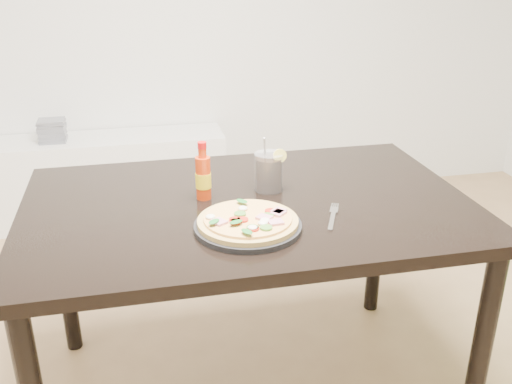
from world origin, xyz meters
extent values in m
cube|color=black|center=(-0.27, 0.45, 0.73)|extent=(1.40, 0.90, 0.04)
cylinder|color=black|center=(0.37, 0.06, 0.35)|extent=(0.06, 0.06, 0.71)
cylinder|color=black|center=(-0.91, 0.84, 0.35)|extent=(0.06, 0.06, 0.71)
cylinder|color=black|center=(0.37, 0.84, 0.35)|extent=(0.06, 0.06, 0.71)
cylinder|color=black|center=(-0.31, 0.26, 0.76)|extent=(0.31, 0.31, 0.02)
cylinder|color=#D2B65E|center=(-0.31, 0.26, 0.77)|extent=(0.29, 0.29, 0.01)
cylinder|color=#EABD65|center=(-0.31, 0.26, 0.78)|extent=(0.25, 0.25, 0.01)
cube|color=#D28394|center=(-0.22, 0.27, 0.79)|extent=(0.05, 0.05, 0.01)
cube|color=#D28394|center=(-0.40, 0.24, 0.79)|extent=(0.05, 0.05, 0.01)
cube|color=#D28394|center=(-0.24, 0.20, 0.79)|extent=(0.04, 0.04, 0.01)
cube|color=#D28394|center=(-0.22, 0.26, 0.79)|extent=(0.05, 0.05, 0.01)
cube|color=#D28394|center=(-0.27, 0.24, 0.79)|extent=(0.05, 0.05, 0.01)
cylinder|color=#B42313|center=(-0.24, 0.27, 0.79)|extent=(0.03, 0.03, 0.01)
cylinder|color=#B42313|center=(-0.31, 0.18, 0.79)|extent=(0.03, 0.03, 0.01)
cylinder|color=#B42313|center=(-0.33, 0.24, 0.79)|extent=(0.03, 0.03, 0.01)
cylinder|color=#B42313|center=(-0.35, 0.24, 0.79)|extent=(0.03, 0.03, 0.01)
cylinder|color=#B42313|center=(-0.35, 0.23, 0.79)|extent=(0.03, 0.03, 0.01)
cylinder|color=#46812B|center=(-0.28, 0.17, 0.79)|extent=(0.03, 0.03, 0.01)
cylinder|color=#46812B|center=(-0.26, 0.25, 0.79)|extent=(0.03, 0.03, 0.01)
cylinder|color=#46812B|center=(-0.31, 0.18, 0.79)|extent=(0.03, 0.03, 0.01)
cylinder|color=#46812B|center=(-0.33, 0.27, 0.79)|extent=(0.03, 0.03, 0.01)
ellipsoid|color=white|center=(-0.28, 0.20, 0.79)|extent=(0.03, 0.03, 0.01)
ellipsoid|color=white|center=(-0.27, 0.22, 0.79)|extent=(0.03, 0.03, 0.01)
ellipsoid|color=white|center=(-0.31, 0.31, 0.79)|extent=(0.03, 0.03, 0.01)
ellipsoid|color=white|center=(-0.31, 0.18, 0.79)|extent=(0.03, 0.03, 0.01)
ellipsoid|color=white|center=(-0.41, 0.27, 0.79)|extent=(0.03, 0.03, 0.01)
ellipsoid|color=#196C23|center=(-0.31, 0.35, 0.80)|extent=(0.04, 0.05, 0.00)
ellipsoid|color=#196C23|center=(-0.33, 0.15, 0.80)|extent=(0.04, 0.05, 0.00)
ellipsoid|color=#196C23|center=(-0.41, 0.23, 0.80)|extent=(0.04, 0.04, 0.00)
ellipsoid|color=#196C23|center=(-0.35, 0.21, 0.80)|extent=(0.05, 0.04, 0.00)
cylinder|color=red|center=(-0.40, 0.50, 0.82)|extent=(0.06, 0.06, 0.14)
cylinder|color=yellow|center=(-0.40, 0.50, 0.81)|extent=(0.05, 0.05, 0.05)
cylinder|color=red|center=(-0.40, 0.50, 0.90)|extent=(0.03, 0.03, 0.03)
cylinder|color=red|center=(-0.40, 0.50, 0.93)|extent=(0.03, 0.03, 0.02)
cylinder|color=black|center=(-0.18, 0.53, 0.80)|extent=(0.09, 0.09, 0.11)
cylinder|color=silver|center=(-0.18, 0.53, 0.81)|extent=(0.10, 0.10, 0.13)
cylinder|color=#F2E059|center=(-0.15, 0.51, 0.87)|extent=(0.04, 0.01, 0.04)
cylinder|color=#B2B2B7|center=(-0.19, 0.54, 0.85)|extent=(0.03, 0.06, 0.17)
cube|color=silver|center=(-0.06, 0.25, 0.75)|extent=(0.06, 0.11, 0.00)
cube|color=silver|center=(-0.03, 0.32, 0.75)|extent=(0.04, 0.05, 0.00)
cube|color=silver|center=(-0.02, 0.35, 0.75)|extent=(0.02, 0.03, 0.00)
cube|color=silver|center=(-0.02, 0.35, 0.75)|extent=(0.02, 0.03, 0.00)
cube|color=silver|center=(-0.01, 0.35, 0.75)|extent=(0.02, 0.03, 0.00)
cube|color=silver|center=(-0.01, 0.35, 0.75)|extent=(0.02, 0.03, 0.00)
cube|color=white|center=(-0.80, 2.07, 0.25)|extent=(1.40, 0.34, 0.50)
cube|color=slate|center=(-1.05, 2.05, 0.51)|extent=(0.14, 0.12, 0.01)
cube|color=slate|center=(-1.05, 2.05, 0.52)|extent=(0.14, 0.12, 0.01)
cube|color=slate|center=(-1.05, 2.05, 0.53)|extent=(0.14, 0.12, 0.01)
cube|color=slate|center=(-1.05, 2.05, 0.54)|extent=(0.14, 0.12, 0.01)
cube|color=slate|center=(-1.05, 2.05, 0.55)|extent=(0.14, 0.12, 0.01)
cube|color=slate|center=(-1.05, 2.05, 0.56)|extent=(0.14, 0.12, 0.01)
cube|color=slate|center=(-1.05, 2.05, 0.57)|extent=(0.14, 0.12, 0.01)
cube|color=slate|center=(-1.05, 2.05, 0.58)|extent=(0.14, 0.12, 0.01)
cube|color=slate|center=(-1.05, 2.05, 0.59)|extent=(0.14, 0.12, 0.01)
cube|color=slate|center=(-1.05, 2.05, 0.60)|extent=(0.14, 0.12, 0.01)
cube|color=slate|center=(-1.05, 2.05, 0.61)|extent=(0.14, 0.12, 0.01)
cube|color=slate|center=(-1.05, 2.05, 0.62)|extent=(0.14, 0.12, 0.01)
camera|label=1|loc=(-0.60, -1.16, 1.47)|focal=40.00mm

